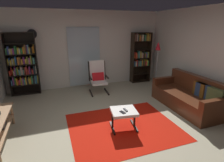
% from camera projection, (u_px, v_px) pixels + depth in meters
% --- Properties ---
extents(ground_plane, '(7.02, 7.02, 0.00)m').
position_uv_depth(ground_plane, '(116.00, 124.00, 3.97)').
color(ground_plane, tan).
extents(wall_back, '(5.60, 0.06, 2.60)m').
position_uv_depth(wall_back, '(87.00, 49.00, 6.20)').
color(wall_back, silver).
rests_on(wall_back, ground).
extents(wall_right, '(0.06, 6.00, 2.60)m').
position_uv_depth(wall_right, '(218.00, 59.00, 4.44)').
color(wall_right, silver).
rests_on(wall_right, ground).
extents(glass_door_panel, '(1.10, 0.01, 2.00)m').
position_uv_depth(glass_door_panel, '(84.00, 57.00, 6.18)').
color(glass_door_panel, silver).
extents(area_rug, '(2.28, 1.90, 0.01)m').
position_uv_depth(area_rug, '(123.00, 126.00, 3.87)').
color(area_rug, red).
rests_on(area_rug, ground).
extents(bookshelf_near_tv, '(0.85, 0.30, 1.92)m').
position_uv_depth(bookshelf_near_tv, '(23.00, 65.00, 5.48)').
color(bookshelf_near_tv, black).
rests_on(bookshelf_near_tv, ground).
extents(bookshelf_near_sofa, '(0.73, 0.30, 1.86)m').
position_uv_depth(bookshelf_near_sofa, '(140.00, 55.00, 6.71)').
color(bookshelf_near_sofa, black).
rests_on(bookshelf_near_sofa, ground).
extents(leather_sofa, '(0.85, 1.95, 0.84)m').
position_uv_depth(leather_sofa, '(189.00, 97.00, 4.68)').
color(leather_sofa, '#512816').
rests_on(leather_sofa, ground).
extents(lounge_armchair, '(0.60, 0.69, 1.02)m').
position_uv_depth(lounge_armchair, '(98.00, 76.00, 5.74)').
color(lounge_armchair, black).
rests_on(lounge_armchair, ground).
extents(ottoman, '(0.59, 0.55, 0.42)m').
position_uv_depth(ottoman, '(124.00, 113.00, 3.72)').
color(ottoman, white).
rests_on(ottoman, ground).
extents(tv_remote, '(0.05, 0.15, 0.02)m').
position_uv_depth(tv_remote, '(126.00, 110.00, 3.70)').
color(tv_remote, black).
rests_on(tv_remote, ottoman).
extents(cell_phone, '(0.10, 0.15, 0.01)m').
position_uv_depth(cell_phone, '(123.00, 112.00, 3.60)').
color(cell_phone, black).
rests_on(cell_phone, ottoman).
extents(floor_lamp_by_shelf, '(0.22, 0.22, 1.58)m').
position_uv_depth(floor_lamp_by_shelf, '(158.00, 51.00, 6.02)').
color(floor_lamp_by_shelf, '#A5A5AD').
rests_on(floor_lamp_by_shelf, ground).
extents(wall_clock, '(0.29, 0.03, 0.29)m').
position_uv_depth(wall_clock, '(32.00, 34.00, 5.43)').
color(wall_clock, silver).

